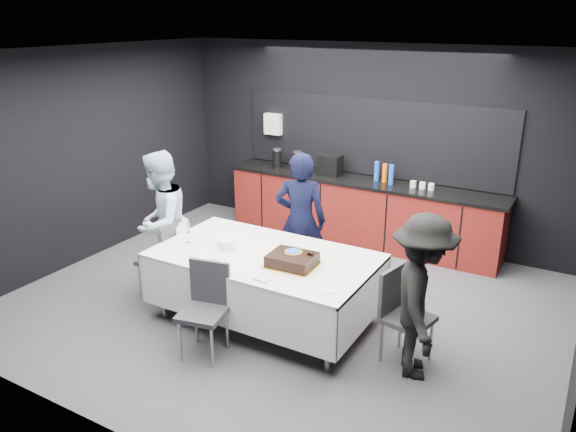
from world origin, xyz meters
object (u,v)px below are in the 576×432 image
(champagne_flute, at_px, (188,229))
(chair_left, at_px, (164,254))
(party_table, at_px, (265,266))
(plate_stack, at_px, (227,244))
(person_left, at_px, (161,223))
(person_right, at_px, (421,297))
(cake_assembly, at_px, (292,260))
(chair_right, at_px, (401,308))
(chair_near, at_px, (206,302))
(person_center, at_px, (301,221))

(champagne_flute, distance_m, chair_left, 0.58)
(party_table, bearing_deg, plate_stack, -172.07)
(champagne_flute, xyz_separation_m, person_left, (-0.56, 0.18, -0.09))
(plate_stack, relative_size, person_right, 0.13)
(cake_assembly, distance_m, person_left, 1.85)
(cake_assembly, bearing_deg, chair_right, 6.99)
(chair_near, height_order, person_right, person_right)
(plate_stack, relative_size, chair_right, 0.22)
(plate_stack, bearing_deg, cake_assembly, -2.68)
(chair_left, xyz_separation_m, person_left, (-0.14, 0.13, 0.32))
(plate_stack, distance_m, person_right, 2.16)
(cake_assembly, height_order, person_left, person_left)
(cake_assembly, distance_m, chair_near, 0.94)
(cake_assembly, bearing_deg, person_right, -0.41)
(cake_assembly, relative_size, person_right, 0.33)
(plate_stack, height_order, chair_right, chair_right)
(person_center, bearing_deg, cake_assembly, 94.91)
(chair_near, relative_size, person_left, 0.54)
(party_table, distance_m, chair_left, 1.32)
(chair_right, relative_size, person_center, 0.55)
(party_table, height_order, person_right, person_right)
(chair_left, bearing_deg, cake_assembly, 0.08)
(plate_stack, bearing_deg, chair_right, 2.86)
(plate_stack, height_order, person_left, person_left)
(cake_assembly, bearing_deg, plate_stack, 177.32)
(plate_stack, relative_size, chair_near, 0.22)
(champagne_flute, bearing_deg, party_table, 9.50)
(cake_assembly, distance_m, chair_left, 1.73)
(person_left, bearing_deg, plate_stack, 71.72)
(chair_right, distance_m, person_right, 0.36)
(party_table, xyz_separation_m, chair_right, (1.50, 0.04, -0.11))
(plate_stack, relative_size, champagne_flute, 0.91)
(chair_near, bearing_deg, champagne_flute, 138.41)
(person_center, distance_m, person_right, 2.09)
(chair_right, height_order, person_right, person_right)
(chair_near, height_order, person_left, person_left)
(plate_stack, relative_size, person_left, 0.12)
(party_table, xyz_separation_m, champagne_flute, (-0.89, -0.15, 0.30))
(champagne_flute, distance_m, chair_near, 1.04)
(champagne_flute, relative_size, person_right, 0.14)
(chair_right, bearing_deg, champagne_flute, -175.57)
(cake_assembly, relative_size, person_left, 0.30)
(cake_assembly, distance_m, plate_stack, 0.83)
(person_right, bearing_deg, person_left, 66.81)
(person_center, relative_size, person_right, 1.08)
(champagne_flute, bearing_deg, person_left, 162.45)
(cake_assembly, relative_size, person_center, 0.31)
(person_left, height_order, person_right, person_left)
(champagne_flute, xyz_separation_m, chair_right, (2.40, 0.19, -0.40))
(chair_near, xyz_separation_m, person_center, (0.10, 1.72, 0.30))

